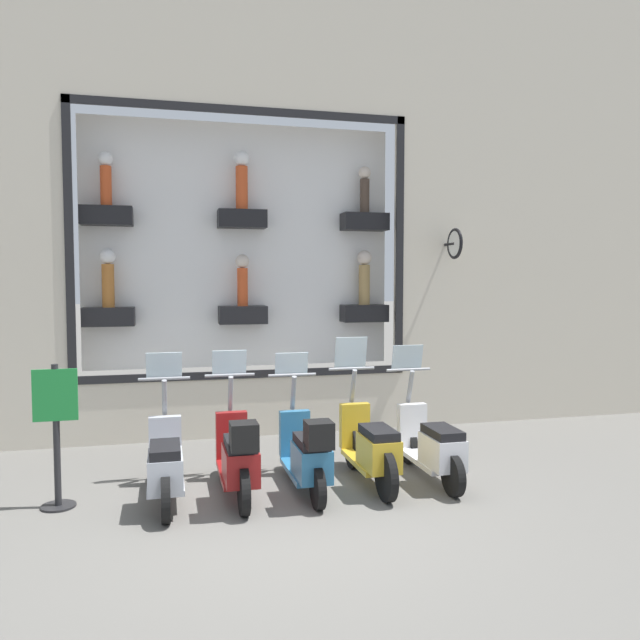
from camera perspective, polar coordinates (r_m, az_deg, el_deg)
The scene contains 8 objects.
ground_plane at distance 6.66m, azimuth -2.88°, elevation -17.64°, with size 120.00×120.00×0.00m, color #66635E.
building_facade at distance 9.99m, azimuth -7.11°, elevation 16.01°, with size 1.17×36.00×8.95m.
scooter_white_0 at distance 7.76m, azimuth 10.24°, elevation -11.31°, with size 1.79×0.60×1.57m.
scooter_yellow_1 at distance 7.49m, azimuth 4.64°, elevation -11.58°, with size 1.81×0.60×1.69m.
scooter_teal_2 at distance 7.21m, azimuth -1.17°, elevation -12.16°, with size 1.79×0.60×1.51m.
scooter_red_3 at distance 7.09m, azimuth -7.49°, elevation -12.32°, with size 1.80×0.60×1.56m.
scooter_silver_4 at distance 7.12m, azimuth -13.95°, elevation -12.74°, with size 1.79×0.60×1.56m.
shop_sign_post at distance 7.25m, azimuth -22.97°, elevation -9.37°, with size 0.36×0.45×1.54m.
Camera 1 is at (-6.09, 1.19, 2.42)m, focal length 35.00 mm.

